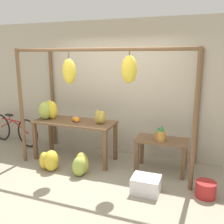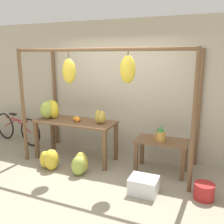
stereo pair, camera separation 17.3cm
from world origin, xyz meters
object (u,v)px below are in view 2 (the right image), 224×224
at_px(orange_pile, 77,119).
at_px(papaya_pile, 101,118).
at_px(banana_pile_ground_left, 49,160).
at_px(banana_pile_ground_right, 80,164).
at_px(blue_bucket, 204,191).
at_px(banana_pile_on_table, 50,109).
at_px(parked_bicycle, 17,128).
at_px(fruit_crate_white, 144,185).
at_px(pineapple_cluster, 160,135).

relative_size(orange_pile, papaya_pile, 0.65).
height_order(banana_pile_ground_left, banana_pile_ground_right, banana_pile_ground_right).
distance_m(blue_bucket, papaya_pile, 2.19).
bearing_deg(blue_bucket, banana_pile_ground_right, -179.72).
xyz_separation_m(orange_pile, papaya_pile, (0.51, 0.03, 0.08)).
bearing_deg(banana_pile_on_table, banana_pile_ground_left, -58.00).
distance_m(banana_pile_ground_left, parked_bicycle, 1.90).
bearing_deg(parked_bicycle, fruit_crate_white, -17.02).
height_order(pineapple_cluster, banana_pile_ground_right, pineapple_cluster).
height_order(banana_pile_on_table, orange_pile, banana_pile_on_table).
height_order(orange_pile, fruit_crate_white, orange_pile).
distance_m(banana_pile_ground_right, fruit_crate_white, 1.24).
height_order(pineapple_cluster, blue_bucket, pineapple_cluster).
xyz_separation_m(orange_pile, banana_pile_ground_left, (-0.27, -0.59, -0.67)).
bearing_deg(banana_pile_ground_right, fruit_crate_white, -8.38).
relative_size(banana_pile_ground_left, parked_bicycle, 0.26).
distance_m(orange_pile, blue_bucket, 2.62).
bearing_deg(parked_bicycle, papaya_pile, -7.54).
distance_m(fruit_crate_white, blue_bucket, 0.89).
bearing_deg(banana_pile_ground_right, orange_pile, 123.54).
height_order(banana_pile_on_table, papaya_pile, banana_pile_on_table).
bearing_deg(papaya_pile, orange_pile, -176.89).
relative_size(banana_pile_ground_right, papaya_pile, 1.55).
xyz_separation_m(pineapple_cluster, banana_pile_ground_right, (-1.30, -0.56, -0.54)).
xyz_separation_m(blue_bucket, papaya_pile, (-1.95, 0.56, 0.81)).
distance_m(banana_pile_on_table, parked_bicycle, 1.46).
height_order(fruit_crate_white, papaya_pile, papaya_pile).
bearing_deg(parked_bicycle, orange_pile, -10.34).
distance_m(fruit_crate_white, papaya_pile, 1.54).
relative_size(banana_pile_ground_right, fruit_crate_white, 0.99).
relative_size(banana_pile_ground_left, fruit_crate_white, 0.98).
distance_m(banana_pile_ground_left, fruit_crate_white, 1.86).
height_order(banana_pile_on_table, fruit_crate_white, banana_pile_on_table).
bearing_deg(papaya_pile, pineapple_cluster, -0.52).
bearing_deg(banana_pile_ground_right, pineapple_cluster, 23.29).
distance_m(banana_pile_on_table, papaya_pile, 1.16).
height_order(parked_bicycle, papaya_pile, papaya_pile).
relative_size(orange_pile, banana_pile_ground_right, 0.42).
distance_m(banana_pile_ground_left, banana_pile_ground_right, 0.63).
xyz_separation_m(orange_pile, blue_bucket, (2.46, -0.53, -0.73)).
xyz_separation_m(banana_pile_ground_left, parked_bicycle, (-1.64, 0.94, 0.16)).
distance_m(pineapple_cluster, fruit_crate_white, 0.95).
xyz_separation_m(blue_bucket, parked_bicycle, (-4.37, 0.88, 0.23)).
bearing_deg(banana_pile_ground_left, banana_pile_ground_right, 4.74).
distance_m(banana_pile_on_table, orange_pile, 0.66).
xyz_separation_m(orange_pile, banana_pile_ground_right, (0.36, -0.54, -0.67)).
relative_size(fruit_crate_white, papaya_pile, 1.57).
xyz_separation_m(banana_pile_on_table, parked_bicycle, (-1.26, 0.34, -0.65)).
distance_m(orange_pile, banana_pile_ground_left, 0.93).
height_order(banana_pile_on_table, banana_pile_ground_right, banana_pile_on_table).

